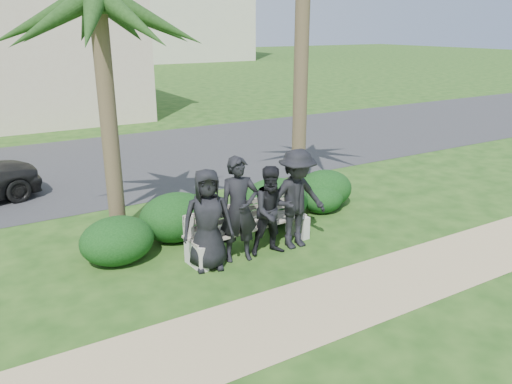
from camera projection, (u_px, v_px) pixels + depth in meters
ground at (268, 258)px, 9.07m from camera, size 160.00×160.00×0.00m
footpath at (330, 303)px, 7.61m from camera, size 30.00×1.60×0.01m
asphalt_street at (133, 161)px, 15.60m from camera, size 160.00×8.00×0.01m
stucco_bldg_right at (35, 34)px, 22.10m from camera, size 8.40×8.40×7.30m
park_bench at (249, 230)px, 9.32m from camera, size 2.54×0.81×0.87m
man_a at (208, 220)px, 8.45m from camera, size 0.99×0.77×1.78m
man_b at (239, 210)px, 8.74m from camera, size 0.78×0.60×1.91m
man_c at (273, 211)px, 9.01m from camera, size 0.91×0.77×1.67m
man_d at (297, 199)px, 9.27m from camera, size 1.25×0.75×1.91m
hedge_a at (117, 239)px, 8.82m from camera, size 1.31×1.09×0.86m
hedge_b at (113, 243)px, 8.85m from camera, size 1.07×0.89×0.70m
hedge_c at (176, 216)px, 9.78m from camera, size 1.46×1.21×0.95m
hedge_d at (275, 200)px, 10.62m from camera, size 1.50×1.24×0.98m
hedge_e at (323, 198)px, 11.25m from camera, size 0.99×0.81×0.64m
hedge_f at (325, 188)px, 11.58m from camera, size 1.34×1.11×0.88m
palm_left at (97, 3)px, 8.65m from camera, size 3.00×3.00×5.36m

